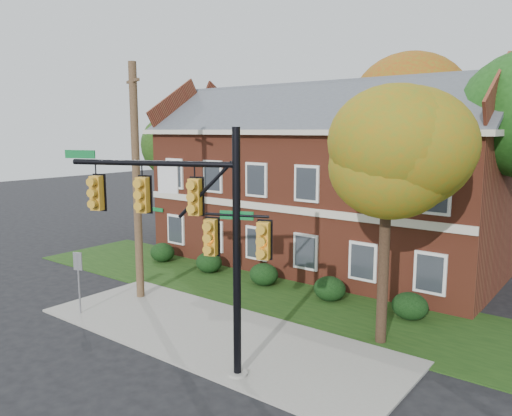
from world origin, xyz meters
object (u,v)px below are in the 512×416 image
Objects in this scene: tree_far_rear at (404,104)px; sign_post at (78,273)px; hedge_far_right at (410,306)px; utility_pole at (137,182)px; hedge_left at (209,262)px; tree_left_rear at (180,139)px; hedge_center at (264,274)px; hedge_right at (330,289)px; apartment_building at (322,172)px; hedge_far_left at (162,252)px; tree_near_right at (393,148)px; traffic_signal at (194,224)px.

sign_post is at bearing -103.26° from tree_far_rear.
hedge_far_right is 0.14× the size of utility_pole.
utility_pole reaches higher than hedge_left.
utility_pole reaches higher than sign_post.
tree_left_rear is (-6.23, 4.14, 6.16)m from hedge_left.
hedge_center is 0.14× the size of utility_pole.
apartment_building is at bearing 123.67° from hedge_right.
hedge_far_left is 1.00× the size of hedge_center.
hedge_far_left is at bearing -56.58° from tree_left_rear.
hedge_left is 0.16× the size of tree_left_rear.
apartment_building reaches higher than sign_post.
hedge_far_left is at bearing 152.10° from utility_pole.
hedge_left is (-3.50, -5.25, -4.46)m from apartment_building.
hedge_far_left is 0.12× the size of tree_far_rear.
utility_pole is (0.32, -4.70, 4.53)m from hedge_left.
utility_pole is (-10.18, -4.70, 4.53)m from hedge_far_right.
sign_post is (-7.00, -7.45, 1.19)m from hedge_right.
tree_left_rear reaches higher than hedge_right.
apartment_building is 2.19× the size of tree_near_right.
hedge_far_right is (7.00, 0.00, 0.00)m from hedge_center.
sign_post is at bearing -156.71° from tree_near_right.
hedge_left is 10.50m from hedge_far_right.
hedge_center is 9.62m from traffic_signal.
tree_left_rear is 14.06m from sign_post.
apartment_building is at bearing 95.28° from utility_pole.
hedge_left is at bearing 109.87° from traffic_signal.
tree_far_rear is at bearing 57.50° from hedge_far_left.
tree_far_rear reaches higher than hedge_far_left.
hedge_left is at bearing 180.00° from hedge_center.
tree_near_right is at bearing -22.36° from tree_left_rear.
traffic_signal is at bearing -42.78° from tree_left_rear.
hedge_far_left and hedge_center have the same top height.
hedge_left is 11.35m from traffic_signal.
tree_near_right is at bearing 33.07° from traffic_signal.
tree_far_rear is at bearing 84.15° from hedge_center.
hedge_left is 7.54m from sign_post.
sign_post is (6.23, -11.59, -4.97)m from tree_left_rear.
apartment_building is 13.74m from traffic_signal.
hedge_far_right is at bearing 0.00° from hedge_right.
hedge_right is at bearing 0.00° from hedge_left.
tree_near_right is at bearing -85.48° from hedge_far_right.
apartment_building is 13.43× the size of hedge_far_left.
hedge_left is at bearing -110.29° from tree_far_rear.
tree_left_rear is (-16.95, 6.97, 0.01)m from tree_near_right.
tree_left_rear is 3.51× the size of sign_post.
traffic_signal is at bearing -49.25° from hedge_left.
hedge_right is 0.14× the size of utility_pole.
hedge_left and hedge_right have the same top height.
hedge_far_left is 1.00× the size of hedge_far_right.
tree_near_right is 18.33m from tree_left_rear.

